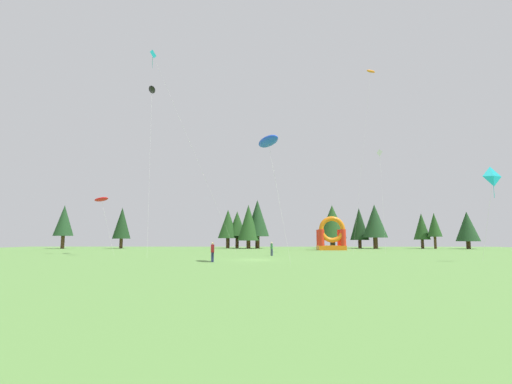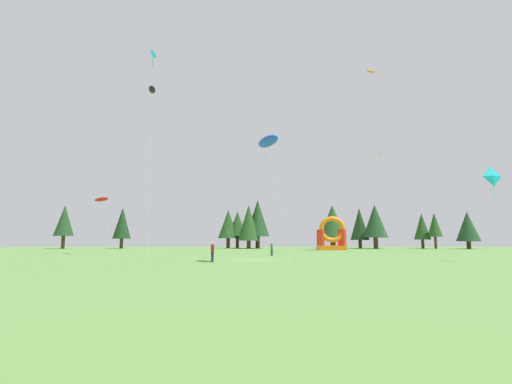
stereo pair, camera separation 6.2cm
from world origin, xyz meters
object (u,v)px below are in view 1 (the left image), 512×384
object	(u,v)px
person_near_camera	(213,250)
kite_blue_parafoil	(268,141)
kite_teal_diamond	(154,58)
inflatable_blue_arch	(331,238)
kite_black_parafoil	(152,90)
kite_white_diamond	(380,154)
kite_orange_parafoil	(371,72)
person_left_edge	(272,247)
kite_cyan_diamond	(494,177)
kite_red_parafoil	(101,199)

from	to	relation	value
person_near_camera	kite_blue_parafoil	bearing A→B (deg)	-58.24
kite_teal_diamond	inflatable_blue_arch	bearing A→B (deg)	36.03
kite_black_parafoil	person_near_camera	distance (m)	29.30
kite_blue_parafoil	kite_white_diamond	bearing A→B (deg)	54.17
kite_orange_parafoil	kite_white_diamond	size ratio (longest dim) A/B	1.74
kite_black_parafoil	person_left_edge	distance (m)	27.70
kite_white_diamond	kite_black_parafoil	xyz separation A→B (m)	(-34.21, -8.72, 7.45)
kite_blue_parafoil	kite_teal_diamond	bearing A→B (deg)	135.49
kite_teal_diamond	kite_orange_parafoil	bearing A→B (deg)	9.99
kite_cyan_diamond	kite_black_parafoil	xyz separation A→B (m)	(-37.16, 15.45, 15.05)
kite_white_diamond	kite_black_parafoil	bearing A→B (deg)	-165.71
kite_black_parafoil	person_left_edge	bearing A→B (deg)	-11.92
kite_white_diamond	person_near_camera	bearing A→B (deg)	-132.96
kite_red_parafoil	kite_white_diamond	distance (m)	41.89
kite_orange_parafoil	kite_black_parafoil	world-z (taller)	kite_orange_parafoil
kite_blue_parafoil	kite_red_parafoil	size ratio (longest dim) A/B	1.54
kite_blue_parafoil	person_near_camera	xyz separation A→B (m)	(-5.08, 0.18, -10.03)
kite_white_diamond	kite_orange_parafoil	bearing A→B (deg)	-118.37
person_near_camera	kite_teal_diamond	bearing A→B (deg)	68.64
kite_blue_parafoil	kite_red_parafoil	distance (m)	25.61
kite_blue_parafoil	kite_cyan_diamond	distance (m)	21.32
kite_teal_diamond	kite_black_parafoil	world-z (taller)	kite_teal_diamond
kite_black_parafoil	inflatable_blue_arch	world-z (taller)	kite_black_parafoil
kite_teal_diamond	kite_red_parafoil	bearing A→B (deg)	-161.03
kite_white_diamond	kite_teal_diamond	distance (m)	37.10
person_left_edge	kite_white_diamond	bearing A→B (deg)	64.51
kite_red_parafoil	kite_white_diamond	size ratio (longest dim) A/B	0.47
kite_black_parafoil	kite_white_diamond	bearing A→B (deg)	14.29
kite_white_diamond	kite_cyan_diamond	bearing A→B (deg)	-83.04
kite_orange_parafoil	kite_red_parafoil	bearing A→B (deg)	-168.63
kite_white_diamond	inflatable_blue_arch	size ratio (longest dim) A/B	2.63
kite_blue_parafoil	kite_red_parafoil	bearing A→B (deg)	147.47
person_near_camera	inflatable_blue_arch	distance (m)	39.36
kite_white_diamond	person_left_edge	distance (m)	25.80
kite_orange_parafoil	kite_white_diamond	distance (m)	12.77
inflatable_blue_arch	kite_white_diamond	bearing A→B (deg)	-59.76
kite_teal_diamond	person_near_camera	bearing A→B (deg)	-55.09
kite_white_diamond	inflatable_blue_arch	bearing A→B (deg)	120.24
kite_orange_parafoil	kite_teal_diamond	bearing A→B (deg)	-170.01
kite_black_parafoil	kite_cyan_diamond	bearing A→B (deg)	-22.58
kite_teal_diamond	person_near_camera	world-z (taller)	kite_teal_diamond
kite_red_parafoil	kite_white_diamond	world-z (taller)	kite_white_diamond
kite_orange_parafoil	inflatable_blue_arch	distance (m)	29.30
kite_blue_parafoil	kite_black_parafoil	bearing A→B (deg)	134.58
person_left_edge	person_near_camera	xyz separation A→B (m)	(-5.61, -12.66, 0.06)
kite_white_diamond	kite_teal_diamond	bearing A→B (deg)	-164.25
kite_teal_diamond	kite_black_parafoil	xyz separation A→B (m)	(-0.33, 0.84, -4.29)
inflatable_blue_arch	kite_cyan_diamond	bearing A→B (deg)	-75.29
kite_red_parafoil	person_left_edge	distance (m)	22.71
kite_teal_diamond	kite_black_parafoil	distance (m)	4.38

